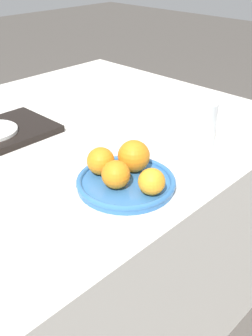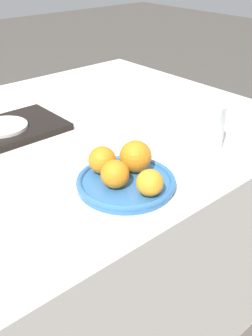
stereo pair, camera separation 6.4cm
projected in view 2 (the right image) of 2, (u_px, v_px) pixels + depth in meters
The scene contains 10 objects.
ground_plane at pixel (74, 296), 1.53m from camera, with size 12.00×12.00×0.00m, color #4C4742.
table at pixel (67, 225), 1.35m from camera, with size 1.38×1.06×0.70m.
fruit_platter at pixel (126, 182), 0.92m from camera, with size 0.23×0.23×0.02m.
orange_0 at pixel (135, 156), 0.94m from camera, with size 0.08×0.08×0.08m.
orange_1 at pixel (115, 174), 0.88m from camera, with size 0.07×0.07×0.07m.
orange_2 at pixel (150, 183), 0.85m from camera, with size 0.06×0.06×0.06m.
orange_3 at pixel (102, 160), 0.93m from camera, with size 0.07×0.07×0.07m.
water_glass at pixel (209, 127), 1.06m from camera, with size 0.08×0.08×0.13m.
serving_tray at pixel (4, 131), 1.17m from camera, with size 0.35×0.22×0.02m.
side_plate at pixel (3, 127), 1.16m from camera, with size 0.14×0.14×0.01m.
Camera 2 is at (-0.55, -0.94, 1.20)m, focal length 42.00 mm.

